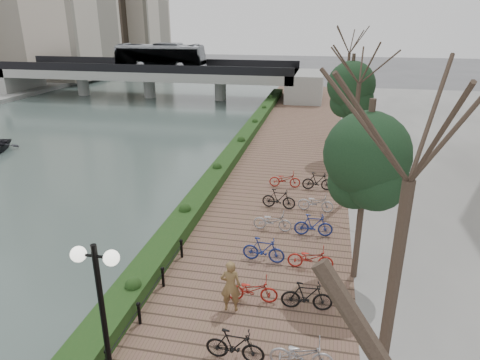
# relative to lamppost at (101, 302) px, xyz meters

# --- Properties ---
(river_water) EXTENTS (30.00, 130.00, 0.02)m
(river_water) POSITION_rel_lamppost_xyz_m (-17.38, 23.43, -3.96)
(river_water) COLOR #4C5F5A
(river_water) RESTS_ON ground
(promenade) EXTENTS (8.00, 75.00, 0.50)m
(promenade) POSITION_rel_lamppost_xyz_m (1.62, 15.93, -3.72)
(promenade) COLOR brown
(promenade) RESTS_ON ground
(hedge) EXTENTS (1.10, 56.00, 0.60)m
(hedge) POSITION_rel_lamppost_xyz_m (-1.78, 18.43, -3.17)
(hedge) COLOR #153A15
(hedge) RESTS_ON promenade
(lamppost) EXTENTS (1.02, 0.32, 4.80)m
(lamppost) POSITION_rel_lamppost_xyz_m (0.00, 0.00, 0.00)
(lamppost) COLOR black
(lamppost) RESTS_ON promenade
(pedestrian) EXTENTS (0.71, 0.52, 1.79)m
(pedestrian) POSITION_rel_lamppost_xyz_m (1.62, 4.68, -2.57)
(pedestrian) COLOR brown
(pedestrian) RESTS_ON promenade
(bicycle_parking) EXTENTS (2.40, 17.32, 1.00)m
(bicycle_parking) POSITION_rel_lamppost_xyz_m (3.11, 7.77, -2.99)
(bicycle_parking) COLOR #9E9EA2
(bicycle_parking) RESTS_ON promenade
(street_trees) EXTENTS (3.20, 37.12, 6.80)m
(street_trees) POSITION_rel_lamppost_xyz_m (5.62, 11.12, -0.28)
(street_trees) COLOR #34281F
(street_trees) RESTS_ON promenade
(bridge) EXTENTS (36.00, 10.77, 6.50)m
(bridge) POSITION_rel_lamppost_xyz_m (-17.03, 43.43, -0.59)
(bridge) COLOR #969792
(bridge) RESTS_ON ground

